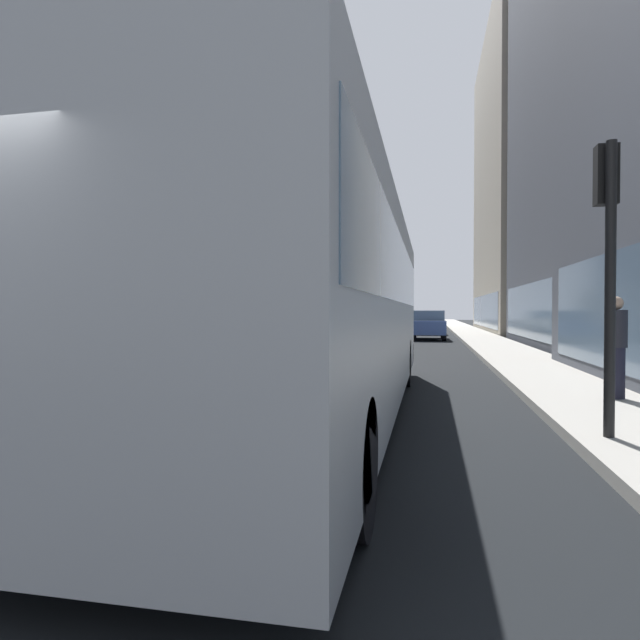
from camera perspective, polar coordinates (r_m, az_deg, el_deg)
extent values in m
plane|color=black|center=(38.18, 7.33, -1.43)|extent=(120.00, 120.00, 0.00)
cube|color=#9E9991|center=(39.02, -1.04, -1.26)|extent=(2.40, 110.00, 0.15)
cube|color=#ADA89E|center=(38.17, 15.90, -1.35)|extent=(2.40, 110.00, 0.15)
cube|color=slate|center=(33.81, -15.85, 19.33)|extent=(10.42, 18.72, 24.53)
cube|color=slate|center=(30.05, -6.94, 0.97)|extent=(0.08, 16.85, 2.40)
cube|color=#4C515B|center=(51.92, -5.24, 12.39)|extent=(10.97, 19.15, 23.74)
cube|color=slate|center=(49.59, 0.83, 0.98)|extent=(0.08, 17.24, 2.40)
cube|color=slate|center=(25.07, 21.49, 0.91)|extent=(0.08, 12.70, 2.40)
cube|color=#B2A893|center=(45.01, 23.61, 13.51)|extent=(9.88, 19.99, 22.86)
cube|color=slate|center=(43.18, 17.12, 0.94)|extent=(0.08, 17.99, 2.40)
cube|color=#999EA3|center=(8.03, -0.36, 1.49)|extent=(2.55, 11.50, 2.75)
cube|color=slate|center=(8.05, -0.36, 5.02)|extent=(2.57, 11.04, 0.90)
cube|color=black|center=(13.70, 4.62, -3.43)|extent=(2.55, 0.16, 0.44)
cylinder|color=black|center=(11.80, -2.12, -4.38)|extent=(0.30, 1.00, 1.00)
cylinder|color=black|center=(11.47, 8.90, -4.55)|extent=(0.30, 1.00, 1.00)
cylinder|color=black|center=(4.77, -25.28, -12.47)|extent=(0.30, 1.00, 1.00)
cylinder|color=black|center=(3.91, 3.25, -15.42)|extent=(0.30, 1.00, 1.00)
cube|color=silver|center=(13.41, -1.86, 4.82)|extent=(0.08, 0.24, 0.40)
cube|color=slate|center=(24.36, 2.03, -1.15)|extent=(1.90, 4.04, 0.75)
cube|color=slate|center=(24.15, 1.95, 0.37)|extent=(1.75, 1.82, 0.55)
cylinder|color=black|center=(26.11, 0.79, -1.83)|extent=(0.22, 0.64, 0.64)
cylinder|color=black|center=(25.84, 4.46, -1.87)|extent=(0.22, 0.64, 0.64)
cylinder|color=black|center=(22.97, -0.72, -2.22)|extent=(0.22, 0.64, 0.64)
cylinder|color=black|center=(22.67, 3.45, -2.26)|extent=(0.22, 0.64, 0.64)
cube|color=silver|center=(37.71, 11.54, -0.42)|extent=(1.87, 4.18, 0.75)
cube|color=slate|center=(37.49, 11.55, 0.57)|extent=(1.72, 1.88, 0.55)
cylinder|color=black|center=(39.40, 10.35, -0.90)|extent=(0.22, 0.64, 0.64)
cylinder|color=black|center=(39.40, 12.75, -0.91)|extent=(0.22, 0.64, 0.64)
cylinder|color=black|center=(36.06, 10.22, -1.07)|extent=(0.22, 0.64, 0.64)
cylinder|color=black|center=(36.05, 12.85, -1.08)|extent=(0.22, 0.64, 0.64)
cube|color=#4C6BB7|center=(30.53, 11.52, -0.74)|extent=(1.86, 4.17, 0.75)
cube|color=slate|center=(30.30, 11.52, 0.48)|extent=(1.71, 1.88, 0.55)
cylinder|color=black|center=(32.22, 10.07, -1.31)|extent=(0.22, 0.64, 0.64)
cylinder|color=black|center=(32.22, 12.98, -1.32)|extent=(0.22, 0.64, 0.64)
cylinder|color=black|center=(28.88, 9.88, -1.58)|extent=(0.22, 0.64, 0.64)
cylinder|color=black|center=(28.88, 13.13, -1.59)|extent=(0.22, 0.64, 0.64)
cube|color=#B7BABF|center=(43.89, 11.56, -0.22)|extent=(1.71, 4.37, 0.75)
cube|color=slate|center=(43.67, 11.56, 0.63)|extent=(1.57, 1.97, 0.55)
cylinder|color=black|center=(45.68, 10.63, -0.64)|extent=(0.22, 0.64, 0.64)
cylinder|color=black|center=(45.68, 12.49, -0.65)|extent=(0.22, 0.64, 0.64)
cylinder|color=black|center=(42.14, 10.54, -0.78)|extent=(0.22, 0.64, 0.64)
cylinder|color=black|center=(42.14, 12.56, -0.78)|extent=(0.22, 0.64, 0.64)
cube|color=silver|center=(39.41, 5.73, 0.83)|extent=(2.30, 2.00, 2.10)
cube|color=silver|center=(35.68, 5.10, 1.22)|extent=(2.30, 5.50, 2.60)
cylinder|color=black|center=(39.54, 4.27, -0.69)|extent=(0.28, 0.90, 0.90)
cylinder|color=black|center=(39.33, 7.19, -0.70)|extent=(0.28, 0.90, 0.90)
cylinder|color=black|center=(34.10, 3.08, -0.96)|extent=(0.28, 0.90, 0.90)
cylinder|color=black|center=(33.85, 6.46, -0.97)|extent=(0.28, 0.90, 0.90)
cylinder|color=#1E1E2D|center=(10.15, 29.06, -4.95)|extent=(0.28, 0.28, 0.85)
cylinder|color=#26262D|center=(10.10, 29.09, -0.80)|extent=(0.34, 0.34, 0.62)
sphere|color=tan|center=(10.10, 29.11, 1.58)|extent=(0.22, 0.22, 0.22)
cylinder|color=black|center=(6.97, 28.60, 2.89)|extent=(0.12, 0.12, 3.40)
cube|color=black|center=(7.31, 28.27, 13.48)|extent=(0.24, 0.20, 0.70)
sphere|color=red|center=(7.47, 28.03, 14.95)|extent=(0.11, 0.11, 0.11)
sphere|color=orange|center=(7.42, 28.02, 13.30)|extent=(0.11, 0.11, 0.11)
sphere|color=green|center=(7.37, 28.01, 11.63)|extent=(0.11, 0.11, 0.11)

